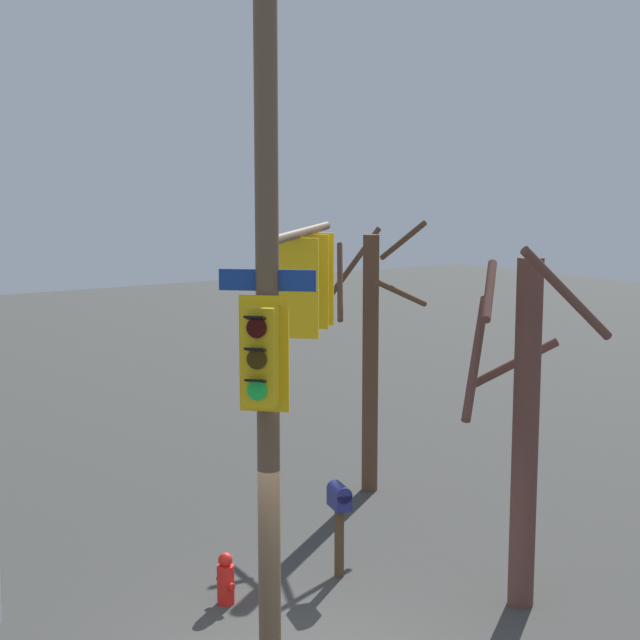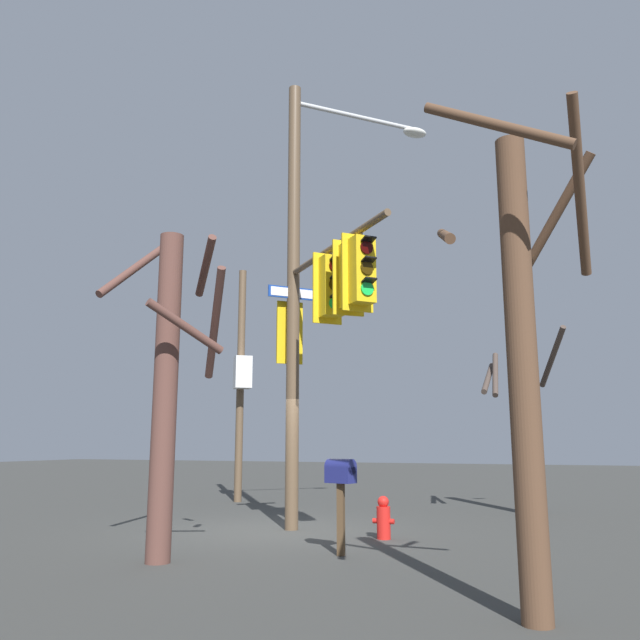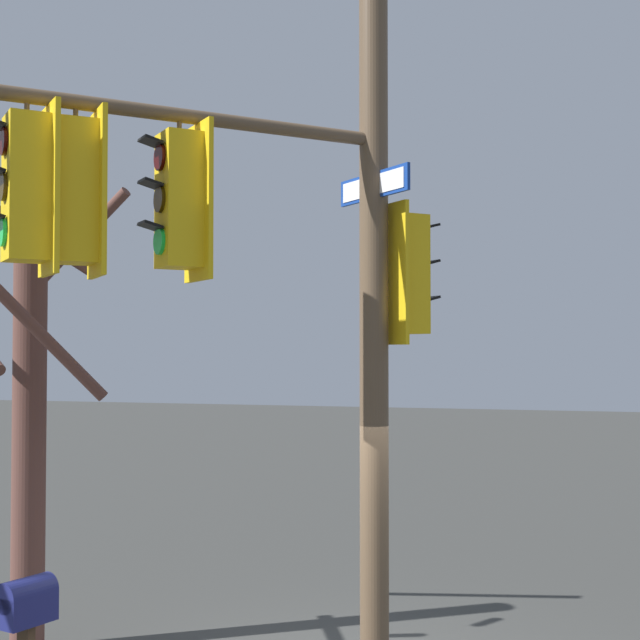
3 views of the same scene
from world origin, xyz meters
TOP-DOWN VIEW (x-y plane):
  - ground_plane at (0.00, 0.00)m, footprint 80.00×80.00m
  - main_signal_pole_assembly at (0.91, -0.25)m, footprint 3.37×5.33m
  - secondary_pole_assembly at (-3.47, 4.94)m, footprint 0.73×0.81m
  - fire_hydrant at (2.18, -0.24)m, footprint 0.38×0.24m
  - mailbox at (2.04, -2.07)m, footprint 0.49×0.35m
  - bare_tree_behind_pole at (-0.13, -3.53)m, footprint 1.90×1.89m
  - bare_tree_across_street at (4.97, -4.92)m, footprint 1.75×1.72m
  - bare_tree_corner at (4.33, 4.79)m, footprint 1.99×1.91m

SIDE VIEW (x-z plane):
  - ground_plane at x=0.00m, z-range 0.00..0.00m
  - fire_hydrant at x=2.18m, z-range -0.02..0.71m
  - mailbox at x=2.04m, z-range 0.40..1.81m
  - bare_tree_corner at x=4.33m, z-range 0.01..4.39m
  - bare_tree_behind_pole at x=-0.13m, z-range 0.10..5.09m
  - bare_tree_across_street at x=4.97m, z-range 0.12..5.18m
  - secondary_pole_assembly at x=-3.47m, z-range 0.11..6.84m
  - main_signal_pole_assembly at x=0.91m, z-range 0.08..9.37m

